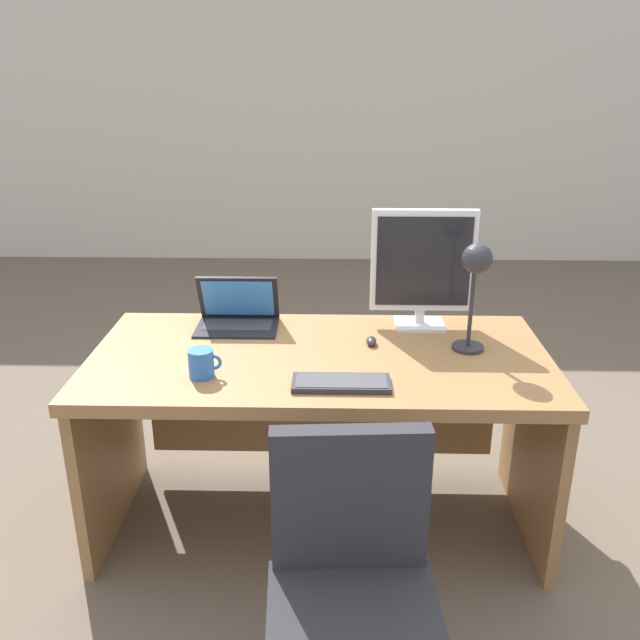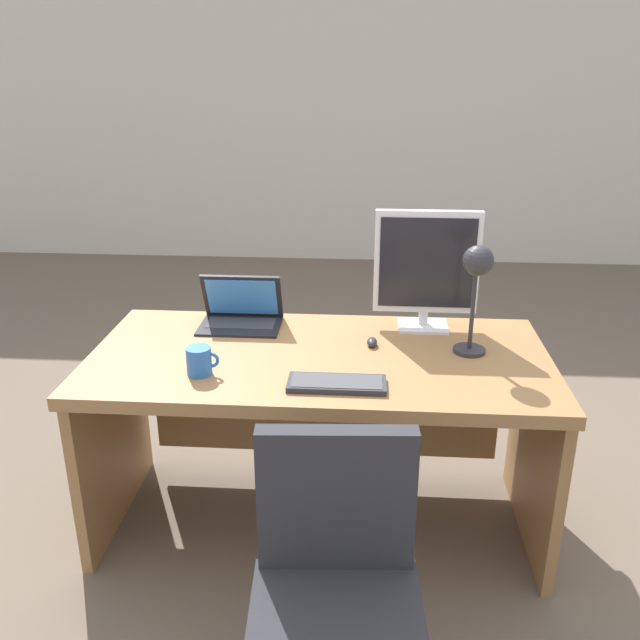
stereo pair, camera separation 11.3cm
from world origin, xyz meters
The scene contains 10 objects.
ground centered at (0.00, 1.50, 0.00)m, with size 12.00×12.00×0.00m, color #6B5B4C.
back_wall centered at (0.00, 3.99, 1.40)m, with size 10.00×0.10×2.80m, color silver.
desk centered at (0.00, 0.04, 0.56)m, with size 1.71×0.83×0.76m.
monitor centered at (0.40, 0.30, 1.02)m, with size 0.41×0.16×0.48m.
laptop centered at (-0.34, 0.29, 0.82)m, with size 0.33×0.23×0.21m.
keyboard centered at (0.08, -0.26, 0.77)m, with size 0.33×0.13×0.02m.
mouse centered at (0.20, 0.09, 0.77)m, with size 0.04×0.07×0.03m.
desk_lamp centered at (0.56, 0.04, 1.07)m, with size 0.12×0.14×0.42m.
coffee_mug centered at (-0.40, -0.20, 0.81)m, with size 0.12×0.09×0.10m.
office_chair centered at (0.11, -0.90, 0.35)m, with size 0.56×0.56×0.87m.
Camera 1 is at (0.05, -2.28, 1.78)m, focal length 37.64 mm.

